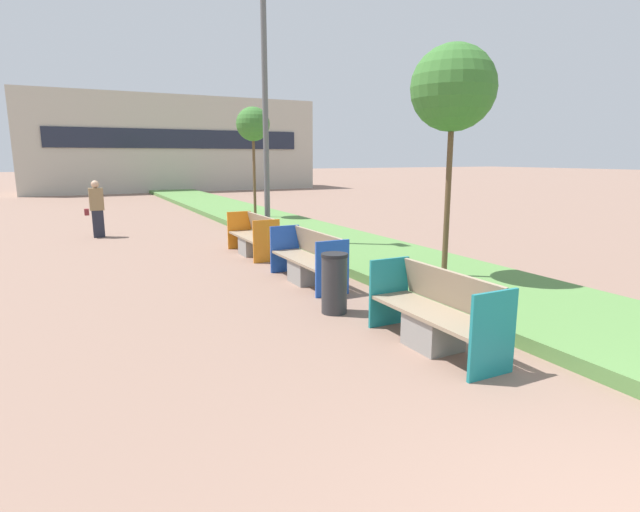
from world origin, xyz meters
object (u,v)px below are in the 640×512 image
bench_blue_frame (308,263)px  sapling_tree_near (453,89)px  pedestrian_walking (97,209)px  street_lamp_post (265,90)px  bench_orange_frame (254,239)px  sapling_tree_far (253,125)px  bench_teal_frame (436,319)px  litter_bin (334,283)px

bench_blue_frame → sapling_tree_near: bearing=-30.8°
pedestrian_walking → street_lamp_post: bearing=-45.9°
bench_blue_frame → street_lamp_post: 5.11m
bench_orange_frame → sapling_tree_near: size_ratio=0.47×
sapling_tree_far → sapling_tree_near: bearing=-90.0°
bench_blue_frame → pedestrian_walking: size_ratio=1.26×
bench_teal_frame → litter_bin: 1.82m
bench_teal_frame → bench_blue_frame: same height
bench_orange_frame → sapling_tree_near: bearing=-63.5°
bench_orange_frame → litter_bin: size_ratio=2.17×
bench_orange_frame → sapling_tree_far: size_ratio=0.49×
bench_teal_frame → bench_orange_frame: size_ratio=0.99×
litter_bin → sapling_tree_near: 3.97m
bench_blue_frame → street_lamp_post: (0.61, 3.67, 3.50)m
bench_teal_frame → pedestrian_walking: pedestrian_walking is taller
litter_bin → pedestrian_walking: pedestrian_walking is taller
bench_blue_frame → litter_bin: size_ratio=2.29×
bench_orange_frame → litter_bin: bench_orange_frame is taller
sapling_tree_far → bench_orange_frame: bearing=-109.9°
sapling_tree_near → pedestrian_walking: (-5.27, 8.81, -2.59)m
bench_orange_frame → pedestrian_walking: (-3.14, 4.53, 0.46)m
bench_teal_frame → sapling_tree_far: sapling_tree_far is taller
litter_bin → sapling_tree_far: (2.58, 10.73, 2.93)m
bench_teal_frame → bench_blue_frame: (0.00, 3.60, 0.00)m
bench_blue_frame → sapling_tree_near: size_ratio=0.50×
street_lamp_post → sapling_tree_near: 5.19m
street_lamp_post → pedestrian_walking: size_ratio=4.27×
bench_blue_frame → sapling_tree_near: (2.13, -1.27, 3.05)m
bench_teal_frame → bench_blue_frame: bearing=90.0°
bench_blue_frame → bench_orange_frame: same height
litter_bin → street_lamp_post: street_lamp_post is taller
sapling_tree_far → pedestrian_walking: sapling_tree_far is taller
street_lamp_post → sapling_tree_far: bearing=73.8°
pedestrian_walking → sapling_tree_near: bearing=-59.1°
bench_teal_frame → bench_blue_frame: size_ratio=0.93×
bench_teal_frame → street_lamp_post: street_lamp_post is taller
bench_orange_frame → street_lamp_post: street_lamp_post is taller
litter_bin → sapling_tree_near: size_ratio=0.22×
bench_teal_frame → bench_orange_frame: (0.00, 6.61, 0.00)m
street_lamp_post → sapling_tree_far: street_lamp_post is taller
bench_teal_frame → litter_bin: (-0.44, 1.77, 0.09)m
sapling_tree_near → pedestrian_walking: bearing=120.9°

